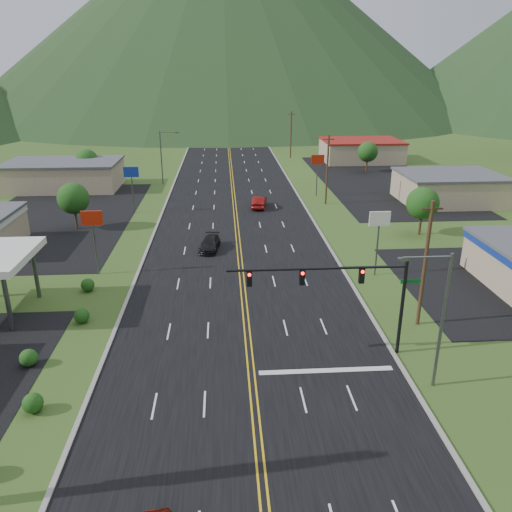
{
  "coord_description": "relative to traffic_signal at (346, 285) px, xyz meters",
  "views": [
    {
      "loc": [
        -1.55,
        -16.02,
        19.03
      ],
      "look_at": [
        0.98,
        22.09,
        4.5
      ],
      "focal_mm": 35.0,
      "sensor_mm": 36.0,
      "label": 1
    }
  ],
  "objects": [
    {
      "name": "building_east_mid",
      "position": [
        25.52,
        41.0,
        -3.17
      ],
      "size": [
        14.4,
        11.4,
        4.3
      ],
      "color": "tan",
      "rests_on": "ground"
    },
    {
      "name": "tree_west_b",
      "position": [
        -31.48,
        58.0,
        -1.44
      ],
      "size": [
        3.84,
        3.84,
        5.82
      ],
      "color": "#382314",
      "rests_on": "ground"
    },
    {
      "name": "tree_east_b",
      "position": [
        19.52,
        64.0,
        -1.44
      ],
      "size": [
        3.84,
        3.84,
        5.82
      ],
      "color": "#382314",
      "rests_on": "ground"
    },
    {
      "name": "tree_west_a",
      "position": [
        -26.48,
        31.0,
        -1.44
      ],
      "size": [
        3.84,
        3.84,
        5.82
      ],
      "color": "#382314",
      "rests_on": "ground"
    },
    {
      "name": "traffic_signal",
      "position": [
        0.0,
        0.0,
        0.0
      ],
      "size": [
        13.1,
        0.43,
        7.0
      ],
      "color": "black",
      "rests_on": "ground"
    },
    {
      "name": "building_west_far",
      "position": [
        -34.48,
        54.0,
        -3.07
      ],
      "size": [
        18.4,
        11.4,
        4.5
      ],
      "color": "tan",
      "rests_on": "ground"
    },
    {
      "name": "tree_east_a",
      "position": [
        15.52,
        26.0,
        -1.44
      ],
      "size": [
        3.84,
        3.84,
        5.82
      ],
      "color": "#382314",
      "rests_on": "ground"
    },
    {
      "name": "mountain_n",
      "position": [
        -6.48,
        206.0,
        37.17
      ],
      "size": [
        220.0,
        220.0,
        85.0
      ],
      "primitive_type": "cone",
      "color": "#193618",
      "rests_on": "ground"
    },
    {
      "name": "pole_sign_west_b",
      "position": [
        -20.48,
        38.0,
        -0.28
      ],
      "size": [
        2.0,
        0.18,
        6.4
      ],
      "color": "#59595E",
      "rests_on": "ground"
    },
    {
      "name": "utility_pole_c",
      "position": [
        7.02,
        81.0,
        -0.2
      ],
      "size": [
        1.6,
        0.28,
        10.0
      ],
      "color": "#382314",
      "rests_on": "ground"
    },
    {
      "name": "utility_pole_d",
      "position": [
        7.02,
        121.0,
        -0.2
      ],
      "size": [
        1.6,
        0.28,
        10.0
      ],
      "color": "#382314",
      "rests_on": "ground"
    },
    {
      "name": "pole_sign_west_a",
      "position": [
        -20.48,
        16.0,
        -0.28
      ],
      "size": [
        2.0,
        0.18,
        6.4
      ],
      "color": "#59595E",
      "rests_on": "ground"
    },
    {
      "name": "pole_sign_east_a",
      "position": [
        6.52,
        14.0,
        -0.28
      ],
      "size": [
        2.0,
        0.18,
        6.4
      ],
      "color": "#59595E",
      "rests_on": "ground"
    },
    {
      "name": "utility_pole_a",
      "position": [
        7.02,
        4.0,
        -0.2
      ],
      "size": [
        1.6,
        0.28,
        10.0
      ],
      "color": "#382314",
      "rests_on": "ground"
    },
    {
      "name": "streetlight_west",
      "position": [
        -18.16,
        56.0,
        -0.15
      ],
      "size": [
        3.28,
        0.25,
        9.0
      ],
      "color": "#59595E",
      "rests_on": "ground"
    },
    {
      "name": "streetlight_east",
      "position": [
        4.7,
        -4.0,
        -0.15
      ],
      "size": [
        3.28,
        0.25,
        9.0
      ],
      "color": "#59595E",
      "rests_on": "ground"
    },
    {
      "name": "pole_sign_east_b",
      "position": [
        6.52,
        46.0,
        -0.28
      ],
      "size": [
        2.0,
        0.18,
        6.4
      ],
      "color": "#59595E",
      "rests_on": "ground"
    },
    {
      "name": "car_red_far",
      "position": [
        -2.94,
        39.51,
        -4.51
      ],
      "size": [
        2.54,
        5.2,
        1.64
      ],
      "primitive_type": "imported",
      "rotation": [
        0.0,
        0.0,
        2.97
      ],
      "color": "maroon",
      "rests_on": "ground"
    },
    {
      "name": "car_dark_mid",
      "position": [
        -9.69,
        22.16,
        -4.65
      ],
      "size": [
        2.52,
        4.9,
        1.36
      ],
      "primitive_type": "imported",
      "rotation": [
        0.0,
        0.0,
        -0.14
      ],
      "color": "black",
      "rests_on": "ground"
    },
    {
      "name": "building_east_far",
      "position": [
        21.52,
        76.0,
        -3.07
      ],
      "size": [
        16.4,
        12.4,
        4.5
      ],
      "color": "tan",
      "rests_on": "ground"
    },
    {
      "name": "utility_pole_b",
      "position": [
        7.02,
        41.0,
        -0.2
      ],
      "size": [
        1.6,
        0.28,
        10.0
      ],
      "color": "#382314",
      "rests_on": "ground"
    }
  ]
}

